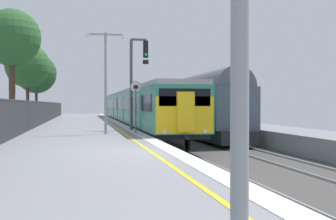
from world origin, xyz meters
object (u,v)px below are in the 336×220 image
object	(u,v)px
speed_limit_sign	(136,100)
background_tree_right	(27,67)
background_tree_centre	(37,74)
freight_train_adjacent_track	(152,104)
background_tree_left	(10,40)
signal_gantry	(136,73)
commuter_train_at_platform	(133,107)
platform_lamp_mid	(106,73)

from	to	relation	value
speed_limit_sign	background_tree_right	size ratio (longest dim) A/B	0.38
background_tree_centre	freight_train_adjacent_track	bearing A→B (deg)	19.31
background_tree_left	signal_gantry	bearing A→B (deg)	-36.71
freight_train_adjacent_track	speed_limit_sign	xyz separation A→B (m)	(-5.85, -30.68, 0.18)
commuter_train_at_platform	background_tree_centre	world-z (taller)	background_tree_centre
background_tree_left	speed_limit_sign	bearing A→B (deg)	-49.45
background_tree_left	background_tree_right	size ratio (longest dim) A/B	1.14
platform_lamp_mid	background_tree_right	bearing A→B (deg)	108.17
speed_limit_sign	commuter_train_at_platform	bearing A→B (deg)	83.83
platform_lamp_mid	speed_limit_sign	bearing A→B (deg)	4.60
platform_lamp_mid	background_tree_centre	world-z (taller)	background_tree_centre
background_tree_centre	background_tree_right	bearing A→B (deg)	-91.16
platform_lamp_mid	freight_train_adjacent_track	bearing A→B (deg)	76.50
signal_gantry	platform_lamp_mid	size ratio (longest dim) A/B	1.04
platform_lamp_mid	commuter_train_at_platform	bearing A→B (deg)	78.85
speed_limit_sign	platform_lamp_mid	xyz separation A→B (m)	(-1.54, -0.12, 1.34)
background_tree_left	background_tree_centre	world-z (taller)	background_tree_left
freight_train_adjacent_track	background_tree_centre	distance (m)	14.50
freight_train_adjacent_track	background_tree_right	size ratio (longest dim) A/B	8.67
speed_limit_sign	background_tree_left	world-z (taller)	background_tree_left
commuter_train_at_platform	background_tree_left	bearing A→B (deg)	-138.45
platform_lamp_mid	background_tree_centre	size ratio (longest dim) A/B	0.73
freight_train_adjacent_track	speed_limit_sign	bearing A→B (deg)	-100.80
platform_lamp_mid	background_tree_right	size ratio (longest dim) A/B	0.73
platform_lamp_mid	background_tree_left	world-z (taller)	background_tree_left
speed_limit_sign	background_tree_centre	distance (m)	27.23
freight_train_adjacent_track	commuter_train_at_platform	bearing A→B (deg)	-106.40
commuter_train_at_platform	speed_limit_sign	bearing A→B (deg)	-96.17
signal_gantry	platform_lamp_mid	bearing A→B (deg)	-122.12
speed_limit_sign	platform_lamp_mid	distance (m)	2.05
background_tree_left	background_tree_right	world-z (taller)	background_tree_left
freight_train_adjacent_track	background_tree_left	xyz separation A→B (m)	(-13.36, -21.90, 4.37)
freight_train_adjacent_track	platform_lamp_mid	size ratio (longest dim) A/B	11.87
commuter_train_at_platform	platform_lamp_mid	distance (m)	17.62
signal_gantry	speed_limit_sign	bearing A→B (deg)	-97.05
signal_gantry	background_tree_centre	distance (m)	24.43
freight_train_adjacent_track	background_tree_centre	world-z (taller)	background_tree_centre
background_tree_left	background_tree_centre	xyz separation A→B (m)	(0.02, 17.22, -1.15)
background_tree_left	background_tree_right	distance (m)	9.75
freight_train_adjacent_track	background_tree_left	distance (m)	26.02
background_tree_centre	background_tree_right	distance (m)	7.53
speed_limit_sign	freight_train_adjacent_track	bearing A→B (deg)	79.20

